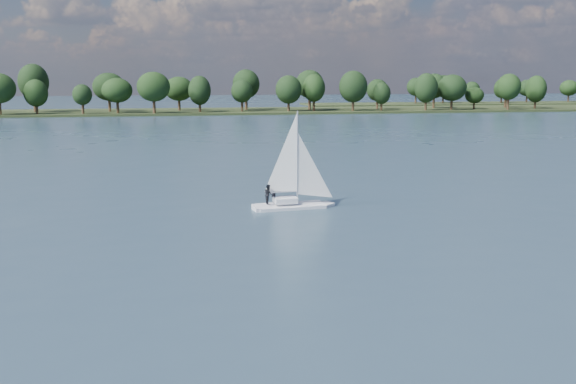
{
  "coord_description": "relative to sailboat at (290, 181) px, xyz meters",
  "views": [
    {
      "loc": [
        -13.22,
        -15.62,
        11.69
      ],
      "look_at": [
        -3.1,
        35.27,
        2.5
      ],
      "focal_mm": 40.0,
      "sensor_mm": 36.0,
      "label": 1
    }
  ],
  "objects": [
    {
      "name": "far_shore_back",
      "position": [
        161.89,
        219.46,
        -2.59
      ],
      "size": [
        220.0,
        30.0,
        1.4
      ],
      "primitive_type": "cube",
      "color": "black",
      "rests_on": "ground"
    },
    {
      "name": "far_shore",
      "position": [
        1.89,
        171.46,
        -2.59
      ],
      "size": [
        660.0,
        40.0,
        1.5
      ],
      "primitive_type": "cube",
      "color": "black",
      "rests_on": "ground"
    },
    {
      "name": "sailboat",
      "position": [
        0.0,
        0.0,
        0.0
      ],
      "size": [
        7.22,
        2.65,
        9.29
      ],
      "rotation": [
        0.0,
        0.0,
        0.1
      ],
      "color": "white",
      "rests_on": "ground"
    },
    {
      "name": "treeline",
      "position": [
        -13.8,
        167.52,
        5.46
      ],
      "size": [
        562.12,
        73.72,
        18.48
      ],
      "color": "black",
      "rests_on": "ground"
    },
    {
      "name": "ground",
      "position": [
        1.89,
        59.46,
        -2.59
      ],
      "size": [
        700.0,
        700.0,
        0.0
      ],
      "primitive_type": "plane",
      "color": "#233342",
      "rests_on": "ground"
    }
  ]
}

